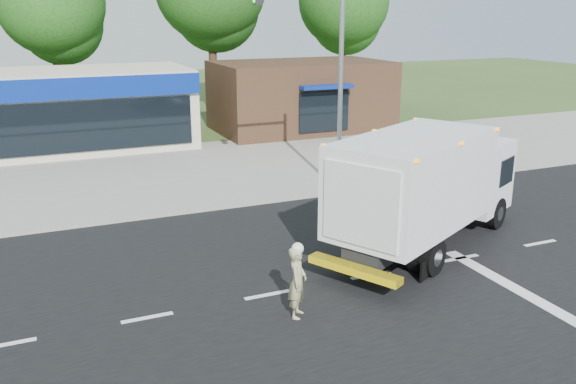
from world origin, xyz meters
name	(u,v)px	position (x,y,z in m)	size (l,w,h in m)	color
ground	(371,276)	(0.00, 0.00, 0.00)	(120.00, 120.00, 0.00)	#385123
road_asphalt	(371,276)	(0.00, 0.00, 0.00)	(60.00, 14.00, 0.02)	black
sidewalk	(262,193)	(0.00, 8.20, 0.06)	(60.00, 2.40, 0.12)	gray
parking_apron	(218,162)	(0.00, 14.00, 0.01)	(60.00, 9.00, 0.02)	gray
lane_markings	(443,287)	(1.35, -1.35, 0.02)	(55.20, 7.00, 0.01)	silver
ems_box_truck	(427,182)	(2.50, 1.15, 2.07)	(8.31, 5.97, 3.58)	black
emergency_worker	(297,281)	(-2.75, -1.28, 0.90)	(0.70, 0.75, 1.84)	tan
retail_strip_mall	(6,113)	(-9.00, 19.93, 2.01)	(18.00, 6.20, 4.00)	#C0B89F
brown_storefront	(301,96)	(7.00, 19.98, 2.00)	(10.00, 6.70, 4.00)	#382316
traffic_signal_pole	(326,65)	(2.35, 7.60, 4.92)	(3.51, 0.25, 8.00)	gray
background_trees	(137,2)	(-0.85, 28.16, 7.38)	(36.77, 7.39, 12.10)	#332114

